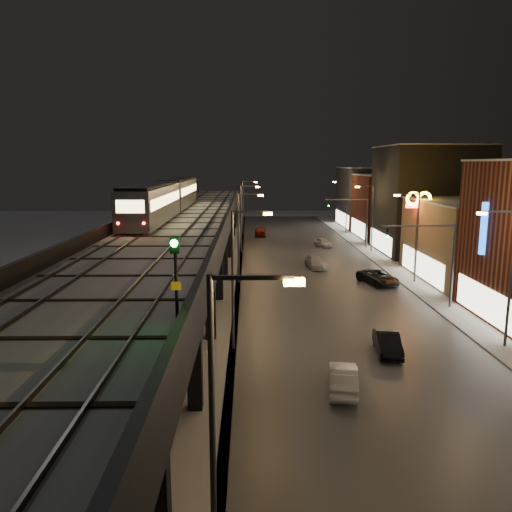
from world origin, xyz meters
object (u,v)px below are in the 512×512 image
object	(u,v)px
car_near_white	(343,379)
car_onc_dark	(378,278)
rail_signal	(175,262)
car_far_white	(260,232)
subway_train	(167,197)
car_onc_red	(323,243)
car_onc_silver	(388,344)
car_onc_white	(316,263)

from	to	relation	value
car_near_white	car_onc_dark	distance (m)	24.63
rail_signal	car_far_white	bearing A→B (deg)	86.24
subway_train	car_onc_red	world-z (taller)	subway_train
rail_signal	car_onc_dark	distance (m)	36.04
rail_signal	car_far_white	xyz separation A→B (m)	(4.32, 65.68, -7.87)
car_far_white	car_onc_silver	bearing A→B (deg)	98.52
subway_train	car_far_white	size ratio (longest dim) A/B	7.81
car_near_white	car_onc_silver	world-z (taller)	car_near_white
subway_train	car_onc_silver	distance (m)	31.29
car_onc_silver	car_onc_dark	xyz separation A→B (m)	(4.07, 18.18, 0.03)
car_near_white	car_onc_white	world-z (taller)	car_near_white
car_onc_silver	car_onc_white	world-z (taller)	car_onc_silver
car_onc_white	car_onc_red	world-z (taller)	car_onc_white
rail_signal	car_onc_silver	distance (m)	19.23
car_onc_dark	car_near_white	bearing A→B (deg)	-127.79
subway_train	rail_signal	xyz separation A→B (m)	(6.40, -38.31, 0.31)
subway_train	car_onc_red	size ratio (longest dim) A/B	9.19
car_near_white	car_onc_silver	size ratio (longest dim) A/B	1.02
car_near_white	car_onc_white	bearing A→B (deg)	-85.66
car_onc_white	car_onc_red	size ratio (longest dim) A/B	1.21
car_onc_white	car_far_white	bearing A→B (deg)	94.91
car_far_white	car_onc_white	xyz separation A→B (m)	(5.78, -25.88, -0.09)
car_onc_dark	car_onc_red	world-z (taller)	car_onc_dark
car_far_white	car_onc_red	bearing A→B (deg)	129.22
subway_train	car_onc_silver	xyz separation A→B (m)	(17.52, -24.78, -7.64)
subway_train	car_onc_white	distance (m)	18.25
subway_train	car_near_white	bearing A→B (deg)	-65.33
subway_train	car_onc_red	xyz separation A→B (m)	(19.51, 16.17, -7.67)
rail_signal	car_onc_red	distance (m)	56.60
subway_train	rail_signal	distance (m)	38.84
car_onc_silver	car_onc_dark	size ratio (longest dim) A/B	0.80
subway_train	car_onc_dark	world-z (taller)	subway_train
car_onc_dark	car_onc_white	bearing A→B (deg)	102.92
rail_signal	car_onc_white	xyz separation A→B (m)	(10.10, 39.80, -7.96)
car_far_white	car_onc_dark	size ratio (longest dim) A/B	0.87
subway_train	car_far_white	distance (m)	30.35
car_onc_silver	car_onc_red	xyz separation A→B (m)	(1.99, 40.95, -0.03)
car_near_white	car_onc_red	distance (m)	46.47
car_near_white	car_onc_dark	size ratio (longest dim) A/B	0.82
rail_signal	car_onc_dark	world-z (taller)	rail_signal
car_onc_red	car_far_white	bearing A→B (deg)	109.76
car_onc_red	car_near_white	bearing A→B (deg)	-115.49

